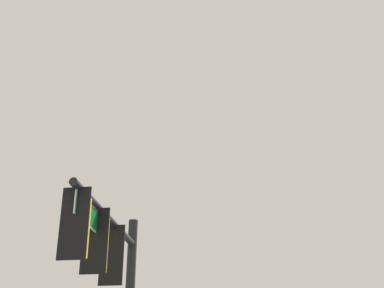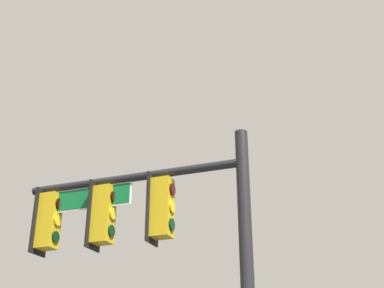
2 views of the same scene
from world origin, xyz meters
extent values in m
cylinder|color=black|center=(-4.45, -5.71, 5.25)|extent=(4.37, 0.65, 0.16)
cube|color=black|center=(-4.91, -5.65, 4.58)|extent=(0.09, 0.52, 1.30)
cube|color=#B79314|center=(-5.10, -5.63, 4.58)|extent=(0.39, 0.36, 1.10)
cylinder|color=#B79314|center=(-5.10, -5.63, 5.19)|extent=(0.04, 0.04, 0.12)
cylinder|color=#340503|center=(-5.30, -5.61, 4.91)|extent=(0.05, 0.22, 0.22)
cylinder|color=yellow|center=(-5.30, -5.61, 4.58)|extent=(0.05, 0.22, 0.22)
cylinder|color=black|center=(-5.30, -5.61, 4.25)|extent=(0.05, 0.22, 0.22)
cube|color=black|center=(-3.72, -5.79, 4.58)|extent=(0.09, 0.52, 1.30)
cube|color=#B79314|center=(-3.90, -5.77, 4.58)|extent=(0.39, 0.36, 1.10)
cylinder|color=#B79314|center=(-3.90, -5.77, 5.19)|extent=(0.04, 0.04, 0.12)
cylinder|color=#340503|center=(-4.10, -5.75, 4.91)|extent=(0.05, 0.22, 0.22)
cylinder|color=yellow|center=(-4.10, -5.75, 4.58)|extent=(0.05, 0.22, 0.22)
cylinder|color=black|center=(-4.10, -5.75, 4.25)|extent=(0.05, 0.22, 0.22)
cube|color=black|center=(-2.52, -5.93, 4.58)|extent=(0.09, 0.52, 1.30)
cube|color=#B79314|center=(-2.71, -5.90, 4.58)|extent=(0.39, 0.36, 1.10)
cylinder|color=#B79314|center=(-2.71, -5.90, 5.19)|extent=(0.04, 0.04, 0.12)
cylinder|color=#340503|center=(-2.91, -5.88, 4.91)|extent=(0.05, 0.22, 0.22)
cylinder|color=yellow|center=(-2.91, -5.88, 4.58)|extent=(0.05, 0.22, 0.22)
cylinder|color=black|center=(-2.91, -5.88, 4.25)|extent=(0.05, 0.22, 0.22)
cube|color=#0F602D|center=(-3.46, -5.82, 4.95)|extent=(1.97, 0.26, 0.39)
cube|color=white|center=(-3.46, -5.82, 4.95)|extent=(2.03, 0.25, 0.45)
camera|label=1|loc=(6.40, -3.68, 1.91)|focal=50.00mm
camera|label=2|loc=(-7.84, 3.23, 1.56)|focal=50.00mm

